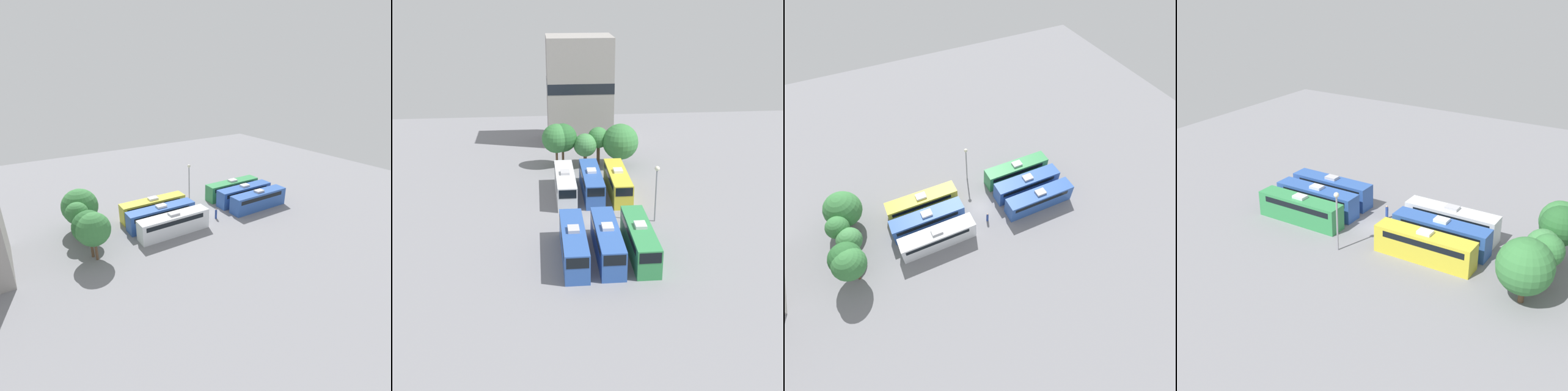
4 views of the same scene
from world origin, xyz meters
The scene contains 15 objects.
ground_plane centered at (0.00, 0.00, 0.00)m, with size 107.80×107.80×0.00m, color gray.
bus_0 centered at (-3.62, -8.99, 1.78)m, with size 2.55×11.46×3.59m.
bus_1 centered at (0.00, -8.75, 1.78)m, with size 2.55×11.46×3.59m.
bus_2 centered at (3.53, -8.66, 1.78)m, with size 2.55×11.46×3.59m.
bus_3 centered at (-3.54, 8.59, 1.78)m, with size 2.55×11.46×3.59m.
bus_4 centered at (0.08, 8.93, 1.78)m, with size 2.55×11.46×3.59m.
bus_5 centered at (3.66, 8.67, 1.78)m, with size 2.55×11.46×3.59m.
worker_person centered at (-2.86, 0.00, 0.85)m, with size 0.36×0.36×1.83m.
light_pole centered at (6.91, -0.65, 4.90)m, with size 0.60×0.60×7.14m.
tree_0 centered at (-4.18, 20.75, 4.59)m, with size 4.51×4.51×6.86m.
tree_1 centered at (-3.20, 21.05, 4.59)m, with size 4.43×4.43×6.82m.
tree_2 centered at (0.23, 20.30, 3.52)m, with size 3.60×3.60×5.35m.
tree_3 centered at (2.39, 21.32, 4.34)m, with size 3.30×3.30×6.06m.
tree_4 centered at (5.72, 20.17, 3.96)m, with size 5.59×5.59×6.76m.
depot_building centered at (0.48, 34.65, 9.31)m, with size 11.31×8.55×18.46m.
Camera 2 is at (-6.94, -60.21, 28.20)m, focal length 50.00 mm.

